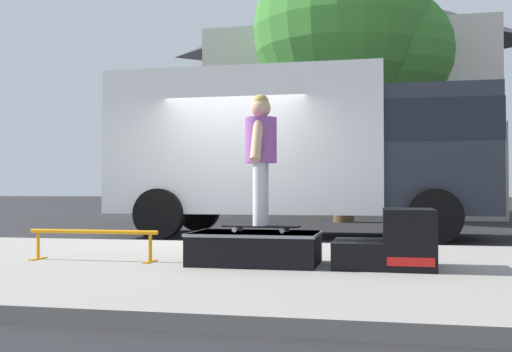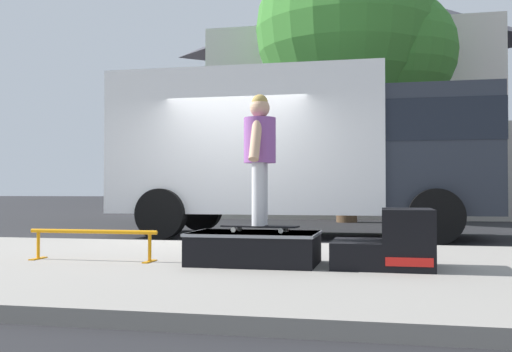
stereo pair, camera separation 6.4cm
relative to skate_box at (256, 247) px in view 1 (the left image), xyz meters
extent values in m
plane|color=black|center=(-1.22, 3.04, -0.30)|extent=(140.00, 140.00, 0.00)
cube|color=gray|center=(-1.22, 0.04, -0.24)|extent=(50.00, 5.00, 0.12)
cube|color=black|center=(0.00, 0.00, -0.01)|extent=(1.27, 0.82, 0.32)
cube|color=gray|center=(0.00, 0.00, 0.13)|extent=(1.29, 0.84, 0.03)
cube|color=black|center=(1.03, 0.00, -0.05)|extent=(0.48, 0.78, 0.26)
cube|color=black|center=(1.51, 0.00, 0.11)|extent=(0.48, 0.78, 0.57)
cube|color=red|center=(1.51, -0.39, -0.07)|extent=(0.42, 0.01, 0.08)
cylinder|color=orange|center=(-1.76, -0.06, 0.13)|extent=(1.45, 0.04, 0.04)
cylinder|color=orange|center=(-2.40, -0.06, -0.02)|extent=(0.04, 0.04, 0.31)
cube|color=orange|center=(-2.40, -0.06, -0.17)|extent=(0.06, 0.28, 0.01)
cylinder|color=orange|center=(-1.11, -0.06, -0.02)|extent=(0.04, 0.04, 0.31)
cube|color=orange|center=(-1.11, -0.06, -0.17)|extent=(0.06, 0.28, 0.01)
cube|color=black|center=(0.06, -0.02, 0.21)|extent=(0.80, 0.29, 0.02)
cylinder|color=silver|center=(0.32, 0.04, 0.18)|extent=(0.06, 0.04, 0.05)
cylinder|color=silver|center=(0.30, -0.14, 0.18)|extent=(0.06, 0.04, 0.05)
cylinder|color=silver|center=(-0.18, 0.10, 0.18)|extent=(0.06, 0.04, 0.05)
cylinder|color=silver|center=(-0.20, -0.08, 0.18)|extent=(0.06, 0.04, 0.05)
cylinder|color=silver|center=(0.06, 0.06, 0.53)|extent=(0.13, 0.13, 0.63)
cylinder|color=silver|center=(0.06, -0.10, 0.53)|extent=(0.13, 0.13, 0.63)
cylinder|color=#8C4C99|center=(0.06, -0.02, 1.08)|extent=(0.32, 0.32, 0.46)
cylinder|color=tan|center=(0.06, 0.18, 1.07)|extent=(0.10, 0.28, 0.44)
cylinder|color=tan|center=(0.06, -0.22, 1.07)|extent=(0.10, 0.28, 0.44)
sphere|color=tan|center=(0.06, -0.02, 1.41)|extent=(0.20, 0.20, 0.20)
sphere|color=tan|center=(0.06, -0.02, 1.47)|extent=(0.17, 0.17, 0.17)
cube|color=white|center=(-1.18, 5.24, 1.45)|extent=(5.00, 2.35, 2.60)
cube|color=#282D38|center=(2.27, 5.24, 1.25)|extent=(1.90, 2.16, 2.20)
cube|color=black|center=(2.27, 5.24, 1.74)|extent=(1.92, 2.19, 0.70)
cylinder|color=black|center=(2.11, 6.41, 0.15)|extent=(0.90, 0.28, 0.90)
cylinder|color=black|center=(2.11, 4.06, 0.15)|extent=(0.90, 0.28, 0.90)
cylinder|color=black|center=(-2.58, 6.41, 0.15)|extent=(0.90, 0.28, 0.90)
cylinder|color=black|center=(-2.58, 4.06, 0.15)|extent=(0.90, 0.28, 0.90)
cylinder|color=brown|center=(0.29, 10.42, 1.52)|extent=(0.56, 0.56, 3.62)
sphere|color=#387A2D|center=(0.29, 10.42, 4.93)|extent=(4.93, 4.93, 4.93)
sphere|color=#387A2D|center=(1.65, 10.42, 4.31)|extent=(3.20, 3.20, 3.20)
cube|color=silver|center=(0.27, 15.89, 2.70)|extent=(9.00, 7.50, 6.00)
cube|color=#B2ADA3|center=(0.27, 11.89, 1.10)|extent=(9.00, 0.50, 2.80)
pyramid|color=#38383F|center=(0.27, 15.89, 6.90)|extent=(9.54, 7.95, 2.40)
camera|label=1|loc=(1.23, -5.96, 0.58)|focal=41.93mm
camera|label=2|loc=(1.29, -5.94, 0.58)|focal=41.93mm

